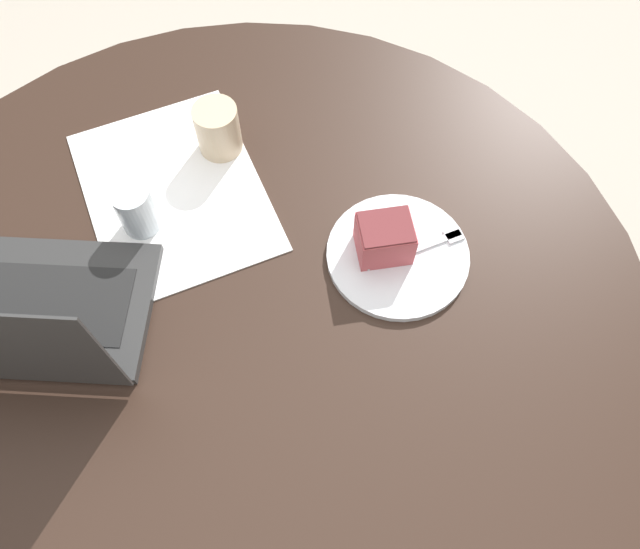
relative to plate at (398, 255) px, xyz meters
name	(u,v)px	position (x,y,z in m)	size (l,w,h in m)	color
ground_plane	(271,431)	(-0.06, -0.27, -0.74)	(12.00, 12.00, 0.00)	#B7AD9E
dining_table	(247,347)	(-0.06, -0.27, -0.13)	(1.32, 1.32, 0.73)	black
paper_document	(174,191)	(-0.33, -0.23, 0.00)	(0.44, 0.37, 0.00)	white
plate	(398,255)	(0.00, 0.00, 0.00)	(0.23, 0.23, 0.01)	silver
cake_slice	(384,238)	(-0.02, -0.02, 0.04)	(0.10, 0.11, 0.07)	#B74C51
fork	(425,246)	(0.02, 0.04, 0.01)	(0.06, 0.17, 0.00)	silver
coffee_glass	(218,130)	(-0.36, -0.11, 0.04)	(0.08, 0.08, 0.10)	#C6AD89
water_glass	(136,210)	(-0.30, -0.31, 0.04)	(0.06, 0.06, 0.09)	silver
laptop	(23,316)	(-0.23, -0.53, 0.04)	(0.40, 0.42, 0.25)	#2D2D2D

